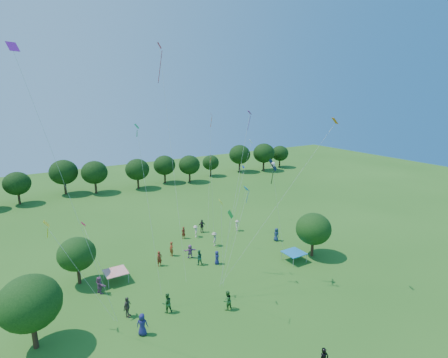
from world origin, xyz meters
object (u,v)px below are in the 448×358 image
near_tree_west (30,303)px  near_tree_north (77,254)px  tent_red_stripe (116,272)px  near_tree_east (313,229)px  pirate_kite (273,167)px  red_high_kite (165,95)px  tent_blue (294,253)px

near_tree_west → near_tree_north: near_tree_west is taller
near_tree_west → tent_red_stripe: size_ratio=2.67×
near_tree_east → pirate_kite: pirate_kite is taller
tent_red_stripe → near_tree_north: bearing=155.3°
near_tree_west → red_high_kite: size_ratio=0.27×
near_tree_west → pirate_kite: size_ratio=0.52×
near_tree_east → pirate_kite: bearing=-167.3°
tent_red_stripe → red_high_kite: bearing=-18.0°
tent_red_stripe → pirate_kite: pirate_kite is taller
near_tree_west → near_tree_north: (4.48, 8.05, -0.60)m
tent_red_stripe → pirate_kite: bearing=-30.8°
pirate_kite → tent_red_stripe: bearing=149.2°
tent_blue → tent_red_stripe: bearing=161.4°
near_tree_north → tent_blue: bearing=-19.5°
near_tree_east → tent_red_stripe: size_ratio=2.39×
tent_red_stripe → pirate_kite: (13.56, -8.08, 10.96)m
near_tree_west → tent_red_stripe: 10.52m
near_tree_north → tent_blue: (21.86, -7.75, -2.18)m
tent_red_stripe → red_high_kite: 18.45m
near_tree_west → near_tree_east: bearing=0.4°
near_tree_west → red_high_kite: 20.35m
near_tree_east → red_high_kite: size_ratio=0.24×
tent_blue → near_tree_north: bearing=160.5°
near_tree_west → pirate_kite: (21.32, -1.55, 8.17)m
pirate_kite → red_high_kite: 12.26m
near_tree_east → red_high_kite: (-15.96, 4.58, 15.19)m
red_high_kite → near_tree_north: bearing=159.4°
near_tree_north → pirate_kite: (16.84, -9.60, 8.77)m
tent_blue → red_high_kite: 22.41m
near_tree_north → red_high_kite: bearing=-20.6°
near_tree_north → pirate_kite: size_ratio=0.43×
near_tree_north → tent_red_stripe: near_tree_north is taller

